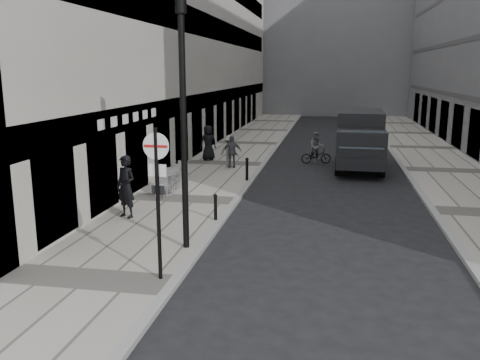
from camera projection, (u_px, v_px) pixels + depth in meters
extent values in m
plane|color=black|center=(123.00, 354.00, 8.83)|extent=(120.00, 120.00, 0.00)
cube|color=#A9A398|center=(225.00, 164.00, 26.47)|extent=(4.00, 60.00, 0.12)
cube|color=#A9A398|center=(447.00, 171.00, 24.55)|extent=(4.00, 60.00, 0.12)
cube|color=beige|center=(183.00, 2.00, 31.53)|extent=(4.00, 45.00, 18.00)
cube|color=slate|center=(320.00, 17.00, 60.09)|extent=(24.00, 16.00, 22.00)
imported|color=black|center=(126.00, 187.00, 16.46)|extent=(0.88, 0.75, 2.04)
cylinder|color=black|center=(158.00, 205.00, 11.39)|extent=(0.09, 0.09, 3.49)
cylinder|color=white|center=(156.00, 146.00, 11.10)|extent=(0.60, 0.06, 0.60)
cube|color=#B21414|center=(156.00, 146.00, 11.09)|extent=(0.55, 0.04, 0.06)
cube|color=white|center=(157.00, 170.00, 11.25)|extent=(0.42, 0.05, 0.28)
cylinder|color=black|center=(184.00, 133.00, 13.19)|extent=(0.17, 0.17, 6.23)
cylinder|color=black|center=(181.00, 6.00, 12.52)|extent=(0.29, 0.29, 0.36)
cylinder|color=black|center=(247.00, 170.00, 22.14)|extent=(0.13, 0.13, 0.94)
cylinder|color=black|center=(215.00, 208.00, 16.28)|extent=(0.11, 0.11, 0.80)
cylinder|color=black|center=(338.00, 166.00, 23.76)|extent=(0.33, 0.89, 0.89)
cylinder|color=black|center=(381.00, 168.00, 23.37)|extent=(0.33, 0.89, 0.89)
cylinder|color=black|center=(340.00, 154.00, 27.37)|extent=(0.33, 0.89, 0.89)
cylinder|color=black|center=(377.00, 155.00, 26.98)|extent=(0.33, 0.89, 0.89)
cube|color=black|center=(360.00, 132.00, 26.05)|extent=(2.32, 4.05, 2.22)
cube|color=black|center=(361.00, 147.00, 23.26)|extent=(2.27, 2.05, 1.55)
cube|color=#1E2328|center=(362.00, 140.00, 22.37)|extent=(1.95, 0.44, 0.82)
imported|color=black|center=(316.00, 156.00, 26.85)|extent=(1.63, 0.81, 0.82)
imported|color=slate|center=(316.00, 147.00, 26.74)|extent=(0.84, 0.71, 1.54)
imported|color=#535458|center=(232.00, 152.00, 24.92)|extent=(1.01, 0.65, 1.60)
imported|color=#9E9892|center=(229.00, 151.00, 25.30)|extent=(1.12, 0.81, 1.56)
imported|color=black|center=(208.00, 143.00, 27.09)|extent=(1.09, 0.97, 1.87)
cylinder|color=#BBBABD|center=(180.00, 181.00, 21.95)|extent=(0.42, 0.42, 0.03)
cylinder|color=#BBBABD|center=(180.00, 174.00, 21.88)|extent=(0.06, 0.06, 0.70)
cylinder|color=#BBBABD|center=(179.00, 166.00, 21.80)|extent=(0.66, 0.66, 0.03)
cylinder|color=silver|center=(173.00, 190.00, 20.44)|extent=(0.42, 0.42, 0.03)
cylinder|color=silver|center=(172.00, 181.00, 20.37)|extent=(0.06, 0.06, 0.71)
cylinder|color=silver|center=(172.00, 173.00, 20.30)|extent=(0.67, 0.67, 0.03)
cylinder|color=silver|center=(167.00, 194.00, 19.75)|extent=(0.47, 0.47, 0.03)
cylinder|color=silver|center=(167.00, 184.00, 19.67)|extent=(0.06, 0.06, 0.79)
cylinder|color=silver|center=(166.00, 174.00, 19.59)|extent=(0.75, 0.75, 0.03)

